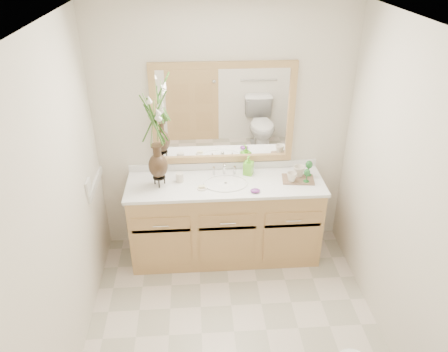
{
  "coord_description": "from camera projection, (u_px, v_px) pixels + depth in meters",
  "views": [
    {
      "loc": [
        -0.26,
        -2.49,
        2.86
      ],
      "look_at": [
        -0.04,
        0.65,
        1.1
      ],
      "focal_mm": 35.0,
      "sensor_mm": 36.0,
      "label": 1
    }
  ],
  "objects": [
    {
      "name": "wall_right",
      "position": [
        406.0,
        203.0,
        3.07
      ],
      "size": [
        0.02,
        2.6,
        2.4
      ],
      "primitive_type": "cube",
      "color": "silver",
      "rests_on": "floor"
    },
    {
      "name": "flower_vase",
      "position": [
        155.0,
        127.0,
        3.74
      ],
      "size": [
        0.21,
        0.21,
        0.84
      ],
      "rotation": [
        0.0,
        0.0,
        -0.17
      ],
      "color": "black",
      "rests_on": "counter"
    },
    {
      "name": "goblet_back",
      "position": [
        309.0,
        165.0,
        4.11
      ],
      "size": [
        0.07,
        0.07,
        0.15
      ],
      "color": "#236A2B",
      "rests_on": "tray"
    },
    {
      "name": "wall_back",
      "position": [
        223.0,
        134.0,
        4.13
      ],
      "size": [
        2.4,
        0.02,
        2.4
      ],
      "primitive_type": "cube",
      "color": "silver",
      "rests_on": "floor"
    },
    {
      "name": "tray",
      "position": [
        298.0,
        179.0,
        4.1
      ],
      "size": [
        0.32,
        0.23,
        0.01
      ],
      "primitive_type": "cube",
      "rotation": [
        0.0,
        0.0,
        -0.13
      ],
      "color": "brown",
      "rests_on": "counter"
    },
    {
      "name": "purple_dish",
      "position": [
        255.0,
        191.0,
        3.9
      ],
      "size": [
        0.1,
        0.08,
        0.03
      ],
      "primitive_type": "ellipsoid",
      "rotation": [
        0.0,
        0.0,
        0.17
      ],
      "color": "#672777",
      "rests_on": "counter"
    },
    {
      "name": "counter",
      "position": [
        225.0,
        184.0,
        4.07
      ],
      "size": [
        1.84,
        0.57,
        0.03
      ],
      "primitive_type": "cube",
      "color": "white",
      "rests_on": "vanity"
    },
    {
      "name": "vanity",
      "position": [
        225.0,
        221.0,
        4.27
      ],
      "size": [
        1.8,
        0.55,
        0.8
      ],
      "color": "tan",
      "rests_on": "floor"
    },
    {
      "name": "soap_dish",
      "position": [
        202.0,
        188.0,
        3.96
      ],
      "size": [
        0.09,
        0.09,
        0.03
      ],
      "color": "beige",
      "rests_on": "counter"
    },
    {
      "name": "mug_right",
      "position": [
        299.0,
        171.0,
        4.11
      ],
      "size": [
        0.11,
        0.11,
        0.11
      ],
      "primitive_type": "imported",
      "rotation": [
        0.0,
        0.0,
        0.05
      ],
      "color": "beige",
      "rests_on": "tray"
    },
    {
      "name": "mug_left",
      "position": [
        292.0,
        177.0,
        4.03
      ],
      "size": [
        0.12,
        0.12,
        0.09
      ],
      "primitive_type": "imported",
      "rotation": [
        0.0,
        0.0,
        0.39
      ],
      "color": "beige",
      "rests_on": "tray"
    },
    {
      "name": "switch_plate",
      "position": [
        88.0,
        187.0,
        3.7
      ],
      "size": [
        0.02,
        0.12,
        0.12
      ],
      "primitive_type": "cube",
      "color": "white",
      "rests_on": "wall_left"
    },
    {
      "name": "tumbler",
      "position": [
        180.0,
        177.0,
        4.06
      ],
      "size": [
        0.07,
        0.07,
        0.09
      ],
      "primitive_type": "cylinder",
      "color": "beige",
      "rests_on": "counter"
    },
    {
      "name": "ceiling",
      "position": [
        239.0,
        28.0,
        2.41
      ],
      "size": [
        2.4,
        2.6,
        0.02
      ],
      "primitive_type": "cube",
      "color": "white",
      "rests_on": "wall_back"
    },
    {
      "name": "goblet_front",
      "position": [
        307.0,
        173.0,
        4.01
      ],
      "size": [
        0.06,
        0.06,
        0.13
      ],
      "color": "#236A2B",
      "rests_on": "tray"
    },
    {
      "name": "wall_left",
      "position": [
        58.0,
        216.0,
        2.92
      ],
      "size": [
        0.02,
        2.6,
        2.4
      ],
      "primitive_type": "cube",
      "color": "silver",
      "rests_on": "floor"
    },
    {
      "name": "soap_bottle",
      "position": [
        248.0,
        166.0,
        4.16
      ],
      "size": [
        0.1,
        0.1,
        0.17
      ],
      "primitive_type": "imported",
      "rotation": [
        0.0,
        0.0,
        -0.4
      ],
      "color": "#68C92F",
      "rests_on": "counter"
    },
    {
      "name": "floor",
      "position": [
        234.0,
        332.0,
        3.58
      ],
      "size": [
        2.6,
        2.6,
        0.0
      ],
      "primitive_type": "plane",
      "color": "beige",
      "rests_on": "ground"
    },
    {
      "name": "sink",
      "position": [
        226.0,
        188.0,
        4.07
      ],
      "size": [
        0.38,
        0.34,
        0.23
      ],
      "color": "white",
      "rests_on": "counter"
    },
    {
      "name": "mirror",
      "position": [
        223.0,
        114.0,
        4.01
      ],
      "size": [
        1.32,
        0.04,
        0.97
      ],
      "color": "white",
      "rests_on": "wall_back"
    }
  ]
}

